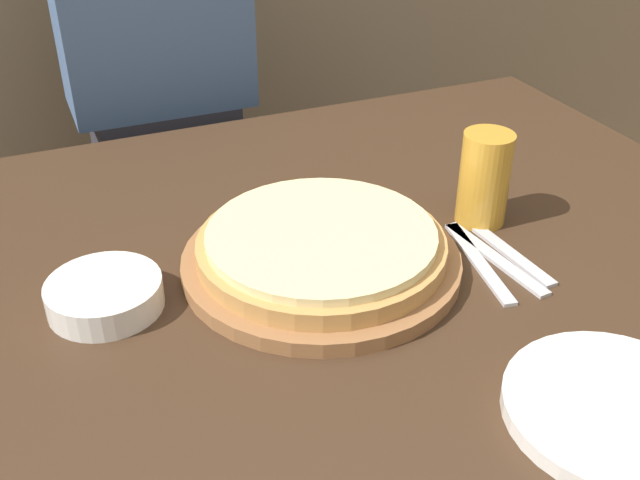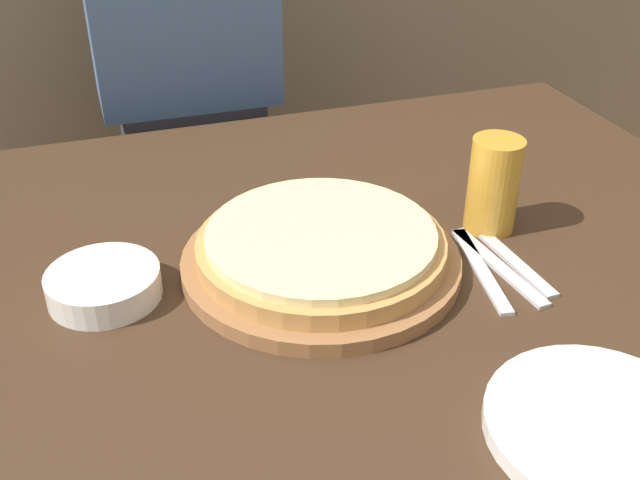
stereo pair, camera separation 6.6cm
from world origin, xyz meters
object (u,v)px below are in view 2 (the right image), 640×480
object	(u,v)px
dinner_knife	(498,266)
fork	(481,269)
side_bowl	(104,284)
pizza_on_board	(320,249)
dinner_plate	(601,427)
spoon	(515,262)
diner_person	(192,127)
beer_glass	(494,181)

from	to	relation	value
dinner_knife	fork	bearing A→B (deg)	180.00
side_bowl	dinner_knife	size ratio (longest dim) A/B	0.71
pizza_on_board	dinner_plate	world-z (taller)	pizza_on_board
side_bowl	dinner_knife	xyz separation A→B (m)	(0.49, -0.09, -0.02)
side_bowl	dinner_plate	bearing A→B (deg)	-41.26
fork	spoon	bearing A→B (deg)	0.00
diner_person	pizza_on_board	bearing A→B (deg)	-85.93
dinner_plate	spoon	xyz separation A→B (m)	(0.08, 0.29, -0.01)
diner_person	spoon	bearing A→B (deg)	-69.42
fork	dinner_plate	bearing A→B (deg)	-95.66
dinner_plate	spoon	size ratio (longest dim) A/B	1.36
beer_glass	spoon	distance (m)	0.12
dinner_plate	fork	xyz separation A→B (m)	(0.03, 0.29, -0.01)
beer_glass	diner_person	distance (m)	0.77
pizza_on_board	side_bowl	world-z (taller)	pizza_on_board
side_bowl	diner_person	distance (m)	0.73
side_bowl	fork	bearing A→B (deg)	-11.52
fork	diner_person	bearing A→B (deg)	107.30
dinner_plate	fork	world-z (taller)	dinner_plate
fork	spoon	world-z (taller)	same
pizza_on_board	side_bowl	bearing A→B (deg)	175.97
dinner_plate	diner_person	xyz separation A→B (m)	(-0.22, 1.07, -0.10)
beer_glass	side_bowl	bearing A→B (deg)	-179.85
pizza_on_board	fork	world-z (taller)	pizza_on_board
pizza_on_board	spoon	world-z (taller)	pizza_on_board
dinner_plate	side_bowl	size ratio (longest dim) A/B	1.63
beer_glass	dinner_plate	world-z (taller)	beer_glass
pizza_on_board	side_bowl	size ratio (longest dim) A/B	2.61
beer_glass	spoon	bearing A→B (deg)	-98.20
diner_person	fork	bearing A→B (deg)	-72.70
spoon	diner_person	size ratio (longest dim) A/B	0.13
dinner_plate	spoon	distance (m)	0.30
pizza_on_board	diner_person	bearing A→B (deg)	94.07
diner_person	beer_glass	bearing A→B (deg)	-65.87
beer_glass	pizza_on_board	bearing A→B (deg)	-175.47
beer_glass	dinner_plate	size ratio (longest dim) A/B	0.59
fork	diner_person	size ratio (longest dim) A/B	0.15
pizza_on_board	beer_glass	bearing A→B (deg)	4.53
dinner_knife	spoon	world-z (taller)	same
dinner_knife	diner_person	distance (m)	0.83
pizza_on_board	dinner_knife	xyz separation A→B (m)	(0.22, -0.08, -0.02)
side_bowl	fork	world-z (taller)	side_bowl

